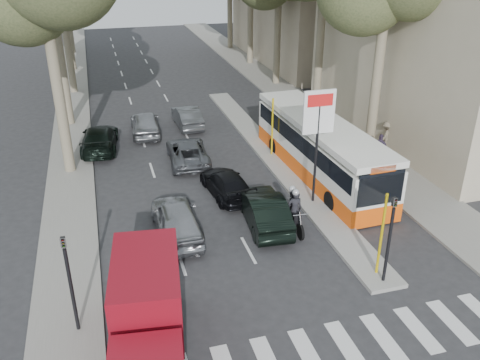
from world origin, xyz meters
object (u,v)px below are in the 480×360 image
at_px(silver_hatchback, 176,219).
at_px(motorcycle, 293,209).
at_px(red_truck, 147,309).
at_px(dark_hatchback, 264,210).
at_px(city_bus, 320,147).

relative_size(silver_hatchback, motorcycle, 1.96).
bearing_deg(silver_hatchback, red_truck, 73.14).
height_order(silver_hatchback, dark_hatchback, silver_hatchback).
bearing_deg(motorcycle, dark_hatchback, 157.21).
xyz_separation_m(silver_hatchback, dark_hatchback, (3.87, -0.21, -0.03)).
distance_m(silver_hatchback, city_bus, 9.24).
height_order(silver_hatchback, red_truck, red_truck).
height_order(silver_hatchback, city_bus, city_bus).
bearing_deg(silver_hatchback, motorcycle, 171.47).
bearing_deg(city_bus, silver_hatchback, -156.70).
xyz_separation_m(silver_hatchback, red_truck, (-1.92, -6.33, 0.71)).
bearing_deg(dark_hatchback, silver_hatchback, 1.26).
distance_m(dark_hatchback, city_bus, 6.14).
distance_m(silver_hatchback, red_truck, 6.65).
xyz_separation_m(dark_hatchback, red_truck, (-5.79, -6.12, 0.74)).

